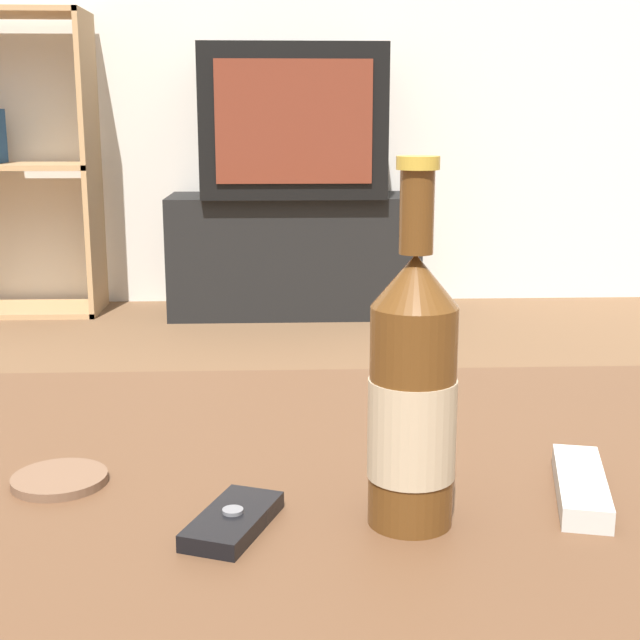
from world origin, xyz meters
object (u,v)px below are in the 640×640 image
tv_stand (294,254)px  beer_bottle (412,395)px  television (293,122)px  bookshelf (13,160)px  remote_control (582,488)px  cell_phone (233,521)px

tv_stand → beer_bottle: bearing=-88.9°
tv_stand → television: bearing=-90.0°
bookshelf → beer_bottle: size_ratio=3.93×
bookshelf → beer_bottle: 3.07m
tv_stand → bookshelf: bookshelf is taller
bookshelf → remote_control: 3.10m
television → remote_control: bearing=-85.7°
tv_stand → cell_phone: tv_stand is taller
cell_phone → remote_control: (0.30, 0.04, 0.00)m
beer_bottle → bookshelf: bearing=111.6°
tv_stand → cell_phone: (-0.09, -2.81, 0.21)m
tv_stand → bookshelf: size_ratio=0.84×
television → remote_control: television is taller
beer_bottle → cell_phone: beer_bottle is taller
tv_stand → cell_phone: size_ratio=8.56×
cell_phone → beer_bottle: bearing=23.9°
television → beer_bottle: bearing=-88.9°
bookshelf → remote_control: size_ratio=7.63×
beer_bottle → remote_control: beer_bottle is taller
remote_control → television: bearing=108.1°
cell_phone → television: bearing=109.4°
bookshelf → tv_stand: bearing=-2.7°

